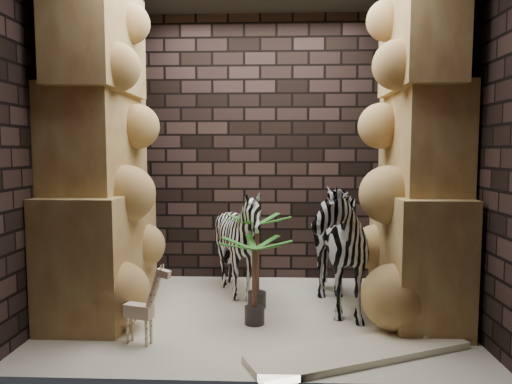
{
  "coord_description": "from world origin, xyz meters",
  "views": [
    {
      "loc": [
        0.18,
        -4.15,
        1.47
      ],
      "look_at": [
        -0.0,
        0.15,
        1.1
      ],
      "focal_mm": 33.16,
      "sensor_mm": 36.0,
      "label": 1
    }
  ],
  "objects_px": {
    "palm_front": "(257,261)",
    "palm_back": "(255,281)",
    "giraffe_toy": "(139,302)",
    "zebra_right": "(327,234)",
    "surfboard": "(360,352)",
    "zebra_left": "(239,249)"
  },
  "relations": [
    {
      "from": "zebra_right",
      "to": "giraffe_toy",
      "type": "xyz_separation_m",
      "value": [
        -1.52,
        -0.86,
        -0.39
      ]
    },
    {
      "from": "zebra_right",
      "to": "zebra_left",
      "type": "height_order",
      "value": "zebra_right"
    },
    {
      "from": "giraffe_toy",
      "to": "zebra_right",
      "type": "bearing_deg",
      "value": 47.25
    },
    {
      "from": "surfboard",
      "to": "palm_back",
      "type": "bearing_deg",
      "value": 119.12
    },
    {
      "from": "zebra_right",
      "to": "palm_back",
      "type": "height_order",
      "value": "zebra_right"
    },
    {
      "from": "zebra_right",
      "to": "zebra_left",
      "type": "bearing_deg",
      "value": 148.89
    },
    {
      "from": "giraffe_toy",
      "to": "surfboard",
      "type": "height_order",
      "value": "giraffe_toy"
    },
    {
      "from": "giraffe_toy",
      "to": "surfboard",
      "type": "xyz_separation_m",
      "value": [
        1.65,
        -0.14,
        -0.3
      ]
    },
    {
      "from": "palm_front",
      "to": "giraffe_toy",
      "type": "bearing_deg",
      "value": -135.07
    },
    {
      "from": "palm_back",
      "to": "surfboard",
      "type": "distance_m",
      "value": 1.05
    },
    {
      "from": "palm_front",
      "to": "surfboard",
      "type": "relative_size",
      "value": 0.54
    },
    {
      "from": "palm_front",
      "to": "palm_back",
      "type": "relative_size",
      "value": 1.19
    },
    {
      "from": "palm_back",
      "to": "surfboard",
      "type": "xyz_separation_m",
      "value": [
        0.79,
        -0.59,
        -0.35
      ]
    },
    {
      "from": "zebra_right",
      "to": "palm_back",
      "type": "bearing_deg",
      "value": -158.09
    },
    {
      "from": "zebra_right",
      "to": "surfboard",
      "type": "xyz_separation_m",
      "value": [
        0.13,
        -1.01,
        -0.69
      ]
    },
    {
      "from": "giraffe_toy",
      "to": "palm_front",
      "type": "height_order",
      "value": "palm_front"
    },
    {
      "from": "zebra_left",
      "to": "palm_back",
      "type": "distance_m",
      "value": 0.77
    },
    {
      "from": "zebra_right",
      "to": "palm_back",
      "type": "relative_size",
      "value": 1.9
    },
    {
      "from": "palm_front",
      "to": "palm_back",
      "type": "bearing_deg",
      "value": -90.65
    },
    {
      "from": "giraffe_toy",
      "to": "surfboard",
      "type": "distance_m",
      "value": 1.68
    },
    {
      "from": "palm_back",
      "to": "surfboard",
      "type": "bearing_deg",
      "value": -37.07
    },
    {
      "from": "palm_front",
      "to": "zebra_right",
      "type": "bearing_deg",
      "value": -0.27
    }
  ]
}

